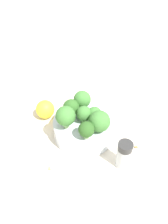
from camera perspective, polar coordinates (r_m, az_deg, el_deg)
The scene contains 13 objects.
ground_plane at distance 0.65m, azimuth 0.00°, elevation -5.75°, with size 3.00×3.00×0.00m, color beige.
bowl at distance 0.63m, azimuth 0.00°, elevation -4.10°, with size 0.17×0.17×0.05m, color silver.
broccoli_floret_0 at distance 0.55m, azimuth 0.21°, elevation -4.69°, with size 0.04×0.04×0.05m.
broccoli_floret_1 at distance 0.61m, azimuth -3.37°, elevation 1.19°, with size 0.05×0.05×0.05m.
broccoli_floret_2 at distance 0.59m, azimuth -0.23°, elevation -0.58°, with size 0.04×0.04×0.05m.
broccoli_floret_3 at distance 0.57m, azimuth -4.83°, elevation -1.10°, with size 0.05×0.05×0.07m.
broccoli_floret_4 at distance 0.63m, azimuth -0.15°, elevation 3.23°, with size 0.05×0.05×0.06m.
broccoli_floret_5 at distance 0.60m, azimuth 2.74°, elevation -0.33°, with size 0.04×0.04×0.04m.
broccoli_floret_6 at distance 0.57m, azimuth 4.05°, elevation -2.47°, with size 0.06×0.06×0.06m.
pepper_shaker at distance 0.56m, azimuth 10.35°, elevation -10.88°, with size 0.04×0.04×0.08m.
lemon_wedge at distance 0.70m, azimuth -10.10°, elevation 0.69°, with size 0.06×0.06×0.06m, color yellow.
almond_crumb_0 at distance 0.63m, azimuth 13.47°, elevation -8.81°, with size 0.01×0.01×0.01m, color olive.
almond_crumb_1 at distance 0.58m, azimuth -9.01°, elevation -14.30°, with size 0.01×0.01×0.01m, color tan.
Camera 1 is at (0.04, 0.43, 0.49)m, focal length 35.00 mm.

